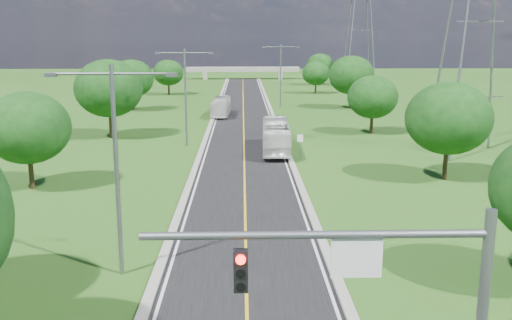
# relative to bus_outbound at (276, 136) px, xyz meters

# --- Properties ---
(ground) EXTENTS (260.00, 260.00, 0.00)m
(ground) POSITION_rel_bus_outbound_xyz_m (-3.14, 18.48, -1.59)
(ground) COLOR #254D15
(ground) RESTS_ON ground
(road) EXTENTS (8.00, 150.00, 0.06)m
(road) POSITION_rel_bus_outbound_xyz_m (-3.14, 24.48, -1.56)
(road) COLOR black
(road) RESTS_ON ground
(curb_left) EXTENTS (0.50, 150.00, 0.22)m
(curb_left) POSITION_rel_bus_outbound_xyz_m (-7.39, 24.48, -1.48)
(curb_left) COLOR gray
(curb_left) RESTS_ON ground
(curb_right) EXTENTS (0.50, 150.00, 0.22)m
(curb_right) POSITION_rel_bus_outbound_xyz_m (1.11, 24.48, -1.48)
(curb_right) COLOR gray
(curb_right) RESTS_ON ground
(signal_mast) EXTENTS (8.54, 0.33, 7.20)m
(signal_mast) POSITION_rel_bus_outbound_xyz_m (0.54, -42.53, 3.32)
(signal_mast) COLOR slate
(signal_mast) RESTS_ON ground
(speed_limit_sign) EXTENTS (0.55, 0.09, 2.40)m
(speed_limit_sign) POSITION_rel_bus_outbound_xyz_m (2.06, -3.54, 0.01)
(speed_limit_sign) COLOR slate
(speed_limit_sign) RESTS_ON ground
(overpass) EXTENTS (30.00, 3.00, 3.20)m
(overpass) POSITION_rel_bus_outbound_xyz_m (-3.14, 98.48, 0.82)
(overpass) COLOR gray
(overpass) RESTS_ON ground
(streetlight_near_left) EXTENTS (5.90, 0.25, 10.00)m
(streetlight_near_left) POSITION_rel_bus_outbound_xyz_m (-9.14, -29.52, 4.36)
(streetlight_near_left) COLOR slate
(streetlight_near_left) RESTS_ON ground
(streetlight_mid_left) EXTENTS (5.90, 0.25, 10.00)m
(streetlight_mid_left) POSITION_rel_bus_outbound_xyz_m (-9.14, 3.48, 4.36)
(streetlight_mid_left) COLOR slate
(streetlight_mid_left) RESTS_ON ground
(streetlight_far_right) EXTENTS (5.90, 0.25, 10.00)m
(streetlight_far_right) POSITION_rel_bus_outbound_xyz_m (2.86, 36.48, 4.36)
(streetlight_far_right) COLOR slate
(streetlight_far_right) RESTS_ON ground
(power_tower_near) EXTENTS (9.00, 6.40, 28.00)m
(power_tower_near) POSITION_rel_bus_outbound_xyz_m (18.86, -1.52, 12.42)
(power_tower_near) COLOR slate
(power_tower_near) RESTS_ON ground
(power_tower_far) EXTENTS (9.00, 6.40, 28.00)m
(power_tower_far) POSITION_rel_bus_outbound_xyz_m (22.86, 73.48, 12.42)
(power_tower_far) COLOR slate
(power_tower_far) RESTS_ON ground
(tree_lb) EXTENTS (6.30, 6.30, 7.33)m
(tree_lb) POSITION_rel_bus_outbound_xyz_m (-19.14, -13.52, 3.06)
(tree_lb) COLOR black
(tree_lb) RESTS_ON ground
(tree_lc) EXTENTS (7.56, 7.56, 8.79)m
(tree_lc) POSITION_rel_bus_outbound_xyz_m (-18.14, 8.48, 3.99)
(tree_lc) COLOR black
(tree_lc) RESTS_ON ground
(tree_ld) EXTENTS (6.72, 6.72, 7.82)m
(tree_ld) POSITION_rel_bus_outbound_xyz_m (-20.14, 32.48, 3.37)
(tree_ld) COLOR black
(tree_ld) RESTS_ON ground
(tree_le) EXTENTS (5.88, 5.88, 6.84)m
(tree_le) POSITION_rel_bus_outbound_xyz_m (-17.64, 56.48, 2.75)
(tree_le) COLOR black
(tree_le) RESTS_ON ground
(tree_rb) EXTENTS (6.72, 6.72, 7.82)m
(tree_rb) POSITION_rel_bus_outbound_xyz_m (12.86, -11.52, 3.37)
(tree_rb) COLOR black
(tree_rb) RESTS_ON ground
(tree_rc) EXTENTS (5.88, 5.88, 6.84)m
(tree_rc) POSITION_rel_bus_outbound_xyz_m (11.86, 10.48, 2.75)
(tree_rc) COLOR black
(tree_rc) RESTS_ON ground
(tree_rd) EXTENTS (7.14, 7.14, 8.30)m
(tree_rd) POSITION_rel_bus_outbound_xyz_m (13.86, 34.48, 3.68)
(tree_rd) COLOR black
(tree_rd) RESTS_ON ground
(tree_re) EXTENTS (5.46, 5.46, 6.35)m
(tree_re) POSITION_rel_bus_outbound_xyz_m (11.36, 58.48, 2.44)
(tree_re) COLOR black
(tree_re) RESTS_ON ground
(tree_rf) EXTENTS (6.30, 6.30, 7.33)m
(tree_rf) POSITION_rel_bus_outbound_xyz_m (14.86, 78.48, 3.06)
(tree_rf) COLOR black
(tree_rf) RESTS_ON ground
(bus_outbound) EXTENTS (2.95, 11.05, 3.05)m
(bus_outbound) POSITION_rel_bus_outbound_xyz_m (0.00, 0.00, 0.00)
(bus_outbound) COLOR white
(bus_outbound) RESTS_ON road
(bus_inbound) EXTENTS (2.66, 9.49, 2.62)m
(bus_inbound) POSITION_rel_bus_outbound_xyz_m (-6.34, 26.10, -0.22)
(bus_inbound) COLOR silver
(bus_inbound) RESTS_ON road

